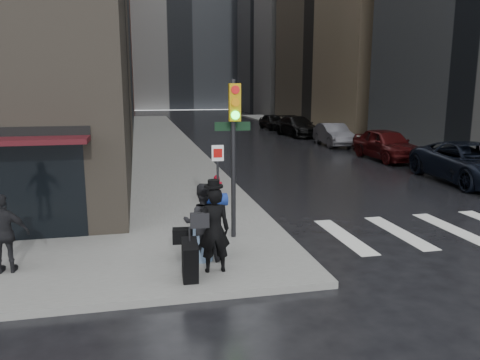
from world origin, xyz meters
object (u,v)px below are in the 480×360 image
at_px(man_overcoat, 209,235).
at_px(parked_car_3, 297,126).
at_px(fire_hydrant, 217,185).
at_px(parked_car_4, 273,122).
at_px(man_greycoat, 4,234).
at_px(parked_car_2, 333,135).
at_px(traffic_light, 232,138).
at_px(man_jeans, 202,222).
at_px(parked_car_1, 386,144).
at_px(parked_car_0, 471,163).

relative_size(man_overcoat, parked_car_3, 0.36).
distance_m(fire_hydrant, parked_car_4, 27.60).
bearing_deg(man_greycoat, man_overcoat, 168.47).
xyz_separation_m(man_greycoat, parked_car_2, (15.45, 19.27, -0.23)).
relative_size(fire_hydrant, parked_car_2, 0.15).
distance_m(man_overcoat, fire_hydrant, 7.28).
distance_m(traffic_light, fire_hydrant, 5.50).
xyz_separation_m(man_overcoat, man_greycoat, (-4.01, 0.93, -0.00)).
bearing_deg(fire_hydrant, man_jeans, -102.29).
distance_m(fire_hydrant, parked_car_1, 12.31).
distance_m(man_greycoat, parked_car_2, 24.70).
bearing_deg(parked_car_2, parked_car_3, 97.03).
bearing_deg(parked_car_3, man_overcoat, -117.76).
bearing_deg(parked_car_1, man_greycoat, -141.19).
bearing_deg(parked_car_1, man_jeans, -132.50).
bearing_deg(man_jeans, parked_car_2, -114.53).
bearing_deg(parked_car_2, fire_hydrant, -123.24).
xyz_separation_m(parked_car_0, parked_car_3, (-0.72, 19.19, -0.04)).
height_order(man_overcoat, parked_car_2, man_overcoat).
bearing_deg(parked_car_3, parked_car_2, -92.41).
height_order(fire_hydrant, parked_car_2, parked_car_2).
height_order(man_jeans, parked_car_4, man_jeans).
height_order(man_jeans, traffic_light, traffic_light).
xyz_separation_m(man_jeans, parked_car_1, (11.73, 13.04, -0.17)).
xyz_separation_m(man_jeans, parked_car_0, (11.91, 6.65, -0.18)).
bearing_deg(parked_car_3, man_greycoat, -125.58).
distance_m(parked_car_1, parked_car_4, 19.20).
xyz_separation_m(man_overcoat, parked_car_3, (11.16, 26.60, -0.18)).
distance_m(traffic_light, parked_car_2, 21.02).
bearing_deg(man_greycoat, parked_car_1, -139.10).
relative_size(fire_hydrant, parked_car_4, 0.16).
bearing_deg(fire_hydrant, man_greycoat, -130.83).
relative_size(man_overcoat, parked_car_2, 0.44).
height_order(man_greycoat, fire_hydrant, man_greycoat).
relative_size(man_greycoat, parked_car_1, 0.33).
height_order(man_overcoat, man_jeans, man_overcoat).
bearing_deg(parked_car_2, man_jeans, -116.12).
height_order(parked_car_0, parked_car_4, parked_car_0).
height_order(man_greycoat, parked_car_2, man_greycoat).
xyz_separation_m(fire_hydrant, parked_car_0, (10.52, 0.27, 0.38)).
relative_size(parked_car_0, parked_car_2, 1.33).
xyz_separation_m(man_overcoat, fire_hydrant, (1.36, 7.14, -0.52)).
relative_size(man_jeans, parked_car_2, 0.38).
bearing_deg(fire_hydrant, parked_car_4, 69.57).
relative_size(man_jeans, traffic_light, 0.44).
xyz_separation_m(man_jeans, parked_car_4, (11.02, 32.23, -0.30)).
xyz_separation_m(parked_car_0, parked_car_2, (-0.43, 12.79, -0.09)).
bearing_deg(man_jeans, parked_car_0, -144.79).
xyz_separation_m(traffic_light, parked_car_1, (10.78, 11.69, -1.82)).
bearing_deg(traffic_light, parked_car_0, 27.87).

